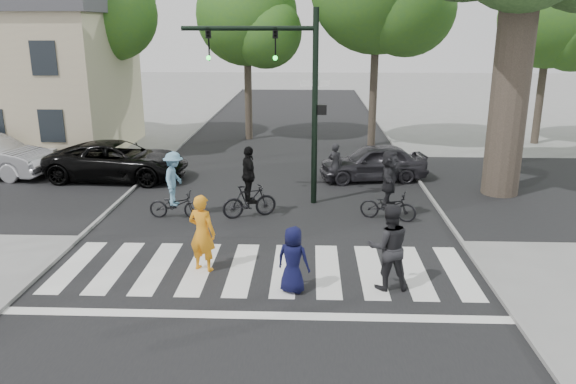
% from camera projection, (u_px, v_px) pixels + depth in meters
% --- Properties ---
extents(ground, '(120.00, 120.00, 0.00)m').
position_uv_depth(ground, '(260.00, 288.00, 12.15)').
color(ground, gray).
rests_on(ground, ground).
extents(road_stem, '(10.00, 70.00, 0.01)m').
position_uv_depth(road_stem, '(274.00, 214.00, 16.94)').
color(road_stem, black).
rests_on(road_stem, ground).
extents(road_cross, '(70.00, 10.00, 0.01)m').
position_uv_depth(road_cross, '(279.00, 187.00, 19.81)').
color(road_cross, black).
rests_on(road_cross, ground).
extents(curb_left, '(0.10, 70.00, 0.10)m').
position_uv_depth(curb_left, '(109.00, 211.00, 17.11)').
color(curb_left, gray).
rests_on(curb_left, ground).
extents(curb_right, '(0.10, 70.00, 0.10)m').
position_uv_depth(curb_right, '(443.00, 215.00, 16.74)').
color(curb_right, gray).
rests_on(curb_right, ground).
extents(crosswalk, '(10.00, 3.85, 0.01)m').
position_uv_depth(crosswalk, '(262.00, 275.00, 12.78)').
color(crosswalk, silver).
rests_on(crosswalk, ground).
extents(traffic_signal, '(4.45, 0.29, 6.00)m').
position_uv_depth(traffic_signal, '(287.00, 80.00, 16.97)').
color(traffic_signal, black).
rests_on(traffic_signal, ground).
extents(bg_tree_2, '(5.04, 4.80, 8.40)m').
position_uv_depth(bg_tree_2, '(252.00, 19.00, 26.50)').
color(bg_tree_2, brown).
rests_on(bg_tree_2, ground).
extents(bg_tree_4, '(4.83, 4.60, 8.15)m').
position_uv_depth(bg_tree_4, '(556.00, 22.00, 25.55)').
color(bg_tree_4, brown).
rests_on(bg_tree_4, ground).
extents(house, '(8.40, 8.10, 8.82)m').
position_uv_depth(house, '(28.00, 65.00, 24.90)').
color(house, beige).
rests_on(house, ground).
extents(pedestrian_woman, '(0.78, 0.64, 1.82)m').
position_uv_depth(pedestrian_woman, '(202.00, 233.00, 12.82)').
color(pedestrian_woman, orange).
rests_on(pedestrian_woman, ground).
extents(pedestrian_child, '(0.83, 0.68, 1.46)m').
position_uv_depth(pedestrian_child, '(293.00, 260.00, 11.80)').
color(pedestrian_child, black).
rests_on(pedestrian_child, ground).
extents(pedestrian_adult, '(0.98, 0.80, 1.90)m').
position_uv_depth(pedestrian_adult, '(389.00, 247.00, 11.90)').
color(pedestrian_adult, black).
rests_on(pedestrian_adult, ground).
extents(cyclist_left, '(1.61, 1.06, 2.00)m').
position_uv_depth(cyclist_left, '(175.00, 190.00, 16.36)').
color(cyclist_left, black).
rests_on(cyclist_left, ground).
extents(cyclist_mid, '(1.69, 1.08, 2.14)m').
position_uv_depth(cyclist_mid, '(249.00, 189.00, 16.47)').
color(cyclist_mid, black).
rests_on(cyclist_mid, ground).
extents(cyclist_right, '(1.75, 1.61, 2.09)m').
position_uv_depth(cyclist_right, '(389.00, 189.00, 16.21)').
color(cyclist_right, black).
rests_on(cyclist_right, ground).
extents(car_suv, '(5.24, 2.67, 1.42)m').
position_uv_depth(car_suv, '(118.00, 161.00, 20.64)').
color(car_suv, black).
rests_on(car_suv, ground).
extents(car_grey, '(4.09, 2.13, 1.33)m').
position_uv_depth(car_grey, '(373.00, 162.00, 20.57)').
color(car_grey, '#2C2B30').
rests_on(car_grey, ground).
extents(bystander_dark, '(0.67, 0.59, 1.53)m').
position_uv_depth(bystander_dark, '(335.00, 164.00, 19.84)').
color(bystander_dark, black).
rests_on(bystander_dark, ground).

